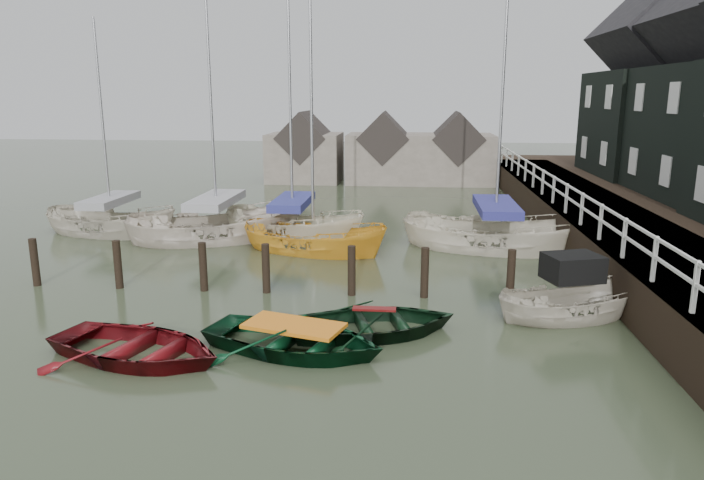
# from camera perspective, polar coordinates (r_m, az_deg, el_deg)

# --- Properties ---
(ground) EXTENTS (120.00, 120.00, 0.00)m
(ground) POSITION_cam_1_polar(r_m,az_deg,el_deg) (14.83, -5.84, -8.45)
(ground) COLOR #333C26
(ground) RESTS_ON ground
(pier) EXTENTS (3.04, 32.00, 2.70)m
(pier) POSITION_cam_1_polar(r_m,az_deg,el_deg) (24.89, 20.96, 1.31)
(pier) COLOR black
(pier) RESTS_ON ground
(mooring_pilings) EXTENTS (13.72, 0.22, 1.80)m
(mooring_pilings) POSITION_cam_1_polar(r_m,az_deg,el_deg) (17.67, -7.54, -3.21)
(mooring_pilings) COLOR black
(mooring_pilings) RESTS_ON ground
(far_sheds) EXTENTS (14.00, 4.08, 4.39)m
(far_sheds) POSITION_cam_1_polar(r_m,az_deg,el_deg) (39.71, 2.67, 7.96)
(far_sheds) COLOR #665B51
(far_sheds) RESTS_ON ground
(rowboat_red) EXTENTS (4.61, 3.85, 0.82)m
(rowboat_red) POSITION_cam_1_polar(r_m,az_deg,el_deg) (14.17, -18.89, -10.19)
(rowboat_red) COLOR #5C0D11
(rowboat_red) RESTS_ON ground
(rowboat_green) EXTENTS (4.71, 3.93, 0.84)m
(rowboat_green) POSITION_cam_1_polar(r_m,az_deg,el_deg) (13.86, -5.25, -10.03)
(rowboat_green) COLOR #083119
(rowboat_green) RESTS_ON ground
(rowboat_dkgreen) EXTENTS (4.54, 3.79, 0.81)m
(rowboat_dkgreen) POSITION_cam_1_polar(r_m,az_deg,el_deg) (14.75, 2.02, -8.50)
(rowboat_dkgreen) COLOR black
(rowboat_dkgreen) RESTS_ON ground
(motorboat) EXTENTS (4.17, 2.58, 2.34)m
(motorboat) POSITION_cam_1_polar(r_m,az_deg,el_deg) (16.59, 19.26, -6.36)
(motorboat) COLOR #BDB4A1
(motorboat) RESTS_ON ground
(sailboat_a) EXTENTS (7.13, 4.76, 11.58)m
(sailboat_a) POSITION_cam_1_polar(r_m,az_deg,el_deg) (24.44, -12.11, 0.14)
(sailboat_a) COLOR beige
(sailboat_a) RESTS_ON ground
(sailboat_b) EXTENTS (6.61, 4.65, 12.11)m
(sailboat_b) POSITION_cam_1_polar(r_m,az_deg,el_deg) (24.24, -5.37, 0.29)
(sailboat_b) COLOR silver
(sailboat_b) RESTS_ON ground
(sailboat_c) EXTENTS (5.92, 3.72, 11.13)m
(sailboat_c) POSITION_cam_1_polar(r_m,az_deg,el_deg) (22.24, -3.51, -0.98)
(sailboat_c) COLOR gold
(sailboat_c) RESTS_ON ground
(sailboat_d) EXTENTS (7.12, 3.96, 13.33)m
(sailboat_d) POSITION_cam_1_polar(r_m,az_deg,el_deg) (23.07, 12.81, -0.66)
(sailboat_d) COLOR beige
(sailboat_d) RESTS_ON ground
(sailboat_e) EXTENTS (6.15, 3.31, 9.34)m
(sailboat_e) POSITION_cam_1_polar(r_m,az_deg,el_deg) (26.73, -20.96, 0.66)
(sailboat_e) COLOR #BFB6A3
(sailboat_e) RESTS_ON ground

